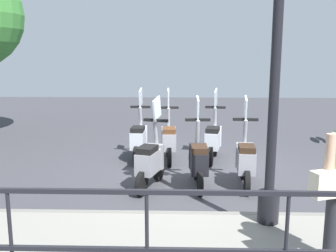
# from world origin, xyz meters

# --- Properties ---
(ground_plane) EXTENTS (28.00, 28.00, 0.00)m
(ground_plane) POSITION_xyz_m (0.00, 0.00, 0.00)
(ground_plane) COLOR #38383D
(fence_railing) EXTENTS (0.04, 16.03, 1.07)m
(fence_railing) POSITION_xyz_m (-4.20, -0.00, 0.89)
(fence_railing) COLOR black
(fence_railing) RESTS_ON promenade_walkway
(lamp_post_near) EXTENTS (0.26, 0.90, 4.20)m
(lamp_post_near) POSITION_xyz_m (-2.40, -0.84, 2.01)
(lamp_post_near) COLOR black
(lamp_post_near) RESTS_ON promenade_walkway
(scooter_near_0) EXTENTS (1.23, 0.44, 1.54)m
(scooter_near_0) POSITION_xyz_m (-0.65, -0.85, 0.48)
(scooter_near_0) COLOR black
(scooter_near_0) RESTS_ON ground_plane
(scooter_near_1) EXTENTS (1.23, 0.44, 1.54)m
(scooter_near_1) POSITION_xyz_m (-0.71, -0.04, 0.48)
(scooter_near_1) COLOR black
(scooter_near_1) RESTS_ON ground_plane
(scooter_near_2) EXTENTS (1.20, 0.54, 1.54)m
(scooter_near_2) POSITION_xyz_m (-0.77, 0.77, 0.48)
(scooter_near_2) COLOR black
(scooter_near_2) RESTS_ON ground_plane
(scooter_far_0) EXTENTS (1.22, 0.49, 1.54)m
(scooter_far_0) POSITION_xyz_m (0.97, -0.45, 0.48)
(scooter_far_0) COLOR black
(scooter_far_0) RESTS_ON ground_plane
(scooter_far_1) EXTENTS (1.23, 0.44, 1.54)m
(scooter_far_1) POSITION_xyz_m (0.88, 0.50, 0.48)
(scooter_far_1) COLOR black
(scooter_far_1) RESTS_ON ground_plane
(scooter_far_2) EXTENTS (1.23, 0.44, 1.54)m
(scooter_far_2) POSITION_xyz_m (0.98, 1.15, 0.48)
(scooter_far_2) COLOR black
(scooter_far_2) RESTS_ON ground_plane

